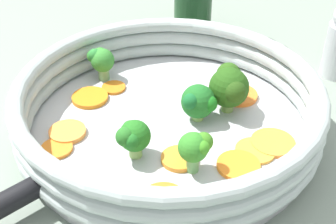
% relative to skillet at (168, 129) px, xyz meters
% --- Properties ---
extents(ground_plane, '(4.00, 4.00, 0.00)m').
position_rel_skillet_xyz_m(ground_plane, '(0.00, 0.00, -0.01)').
color(ground_plane, gray).
extents(skillet, '(0.32, 0.32, 0.02)m').
position_rel_skillet_xyz_m(skillet, '(0.00, 0.00, 0.00)').
color(skillet, '#B2B5B7').
rests_on(skillet, ground_plane).
extents(skillet_rim_wall, '(0.33, 0.33, 0.05)m').
position_rel_skillet_xyz_m(skillet_rim_wall, '(0.00, 0.00, 0.03)').
color(skillet_rim_wall, '#ACBAB7').
rests_on(skillet_rim_wall, skillet).
extents(skillet_rivet_left, '(0.01, 0.01, 0.01)m').
position_rel_skillet_xyz_m(skillet_rivet_left, '(-0.15, 0.04, 0.01)').
color(skillet_rivet_left, '#ADB5B8').
rests_on(skillet_rivet_left, skillet).
extents(skillet_rivet_right, '(0.01, 0.01, 0.01)m').
position_rel_skillet_xyz_m(skillet_rivet_right, '(-0.15, -0.04, 0.01)').
color(skillet_rivet_right, '#B4B8B9').
rests_on(skillet_rivet_right, skillet).
extents(carrot_slice_0, '(0.06, 0.06, 0.00)m').
position_rel_skillet_xyz_m(carrot_slice_0, '(0.00, -0.10, 0.01)').
color(carrot_slice_0, orange).
rests_on(carrot_slice_0, skillet).
extents(carrot_slice_1, '(0.04, 0.04, 0.00)m').
position_rel_skillet_xyz_m(carrot_slice_1, '(-0.11, 0.05, 0.01)').
color(carrot_slice_1, orange).
rests_on(carrot_slice_1, skillet).
extents(carrot_slice_2, '(0.04, 0.04, 0.00)m').
position_rel_skillet_xyz_m(carrot_slice_2, '(-0.03, 0.10, 0.01)').
color(carrot_slice_2, orange).
rests_on(carrot_slice_2, skillet).
extents(carrot_slice_3, '(0.04, 0.04, 0.00)m').
position_rel_skillet_xyz_m(carrot_slice_3, '(-0.08, -0.08, 0.01)').
color(carrot_slice_3, orange).
rests_on(carrot_slice_3, skillet).
extents(carrot_slice_4, '(0.06, 0.06, 0.00)m').
position_rel_skillet_xyz_m(carrot_slice_4, '(0.05, -0.10, 0.01)').
color(carrot_slice_4, orange).
rests_on(carrot_slice_4, skillet).
extents(carrot_slice_5, '(0.05, 0.05, 0.01)m').
position_rel_skillet_xyz_m(carrot_slice_5, '(-0.04, -0.05, 0.01)').
color(carrot_slice_5, orange).
rests_on(carrot_slice_5, skillet).
extents(carrot_slice_6, '(0.05, 0.05, 0.01)m').
position_rel_skillet_xyz_m(carrot_slice_6, '(0.10, -0.02, 0.01)').
color(carrot_slice_6, orange).
rests_on(carrot_slice_6, skillet).
extents(carrot_slice_7, '(0.06, 0.06, 0.00)m').
position_rel_skillet_xyz_m(carrot_slice_7, '(0.03, -0.10, 0.01)').
color(carrot_slice_7, gold).
rests_on(carrot_slice_7, skillet).
extents(carrot_slice_8, '(0.06, 0.06, 0.01)m').
position_rel_skillet_xyz_m(carrot_slice_8, '(-0.09, 0.06, 0.01)').
color(carrot_slice_8, orange).
rests_on(carrot_slice_8, skillet).
extents(carrot_slice_9, '(0.04, 0.04, 0.00)m').
position_rel_skillet_xyz_m(carrot_slice_9, '(0.00, 0.10, 0.01)').
color(carrot_slice_9, orange).
rests_on(carrot_slice_9, skillet).
extents(broccoli_floret_0, '(0.03, 0.03, 0.04)m').
position_rel_skillet_xyz_m(broccoli_floret_0, '(-0.03, -0.07, 0.04)').
color(broccoli_floret_0, '#5F9655').
rests_on(broccoli_floret_0, skillet).
extents(broccoli_floret_1, '(0.03, 0.03, 0.04)m').
position_rel_skillet_xyz_m(broccoli_floret_1, '(0.01, 0.13, 0.03)').
color(broccoli_floret_1, '#7CA868').
rests_on(broccoli_floret_1, skillet).
extents(broccoli_floret_2, '(0.04, 0.04, 0.04)m').
position_rel_skillet_xyz_m(broccoli_floret_2, '(0.03, -0.02, 0.03)').
color(broccoli_floret_2, '#89B35F').
rests_on(broccoli_floret_2, skillet).
extents(broccoli_floret_3, '(0.04, 0.03, 0.04)m').
position_rel_skillet_xyz_m(broccoli_floret_3, '(-0.06, -0.02, 0.03)').
color(broccoli_floret_3, '#89B05D').
rests_on(broccoli_floret_3, skillet).
extents(broccoli_floret_4, '(0.05, 0.05, 0.05)m').
position_rel_skillet_xyz_m(broccoli_floret_4, '(0.07, -0.03, 0.04)').
color(broccoli_floret_4, olive).
rests_on(broccoli_floret_4, skillet).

